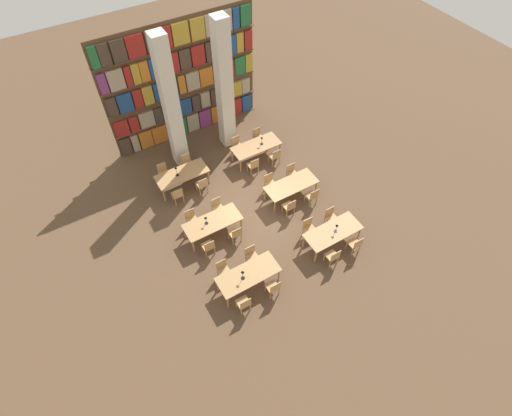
{
  "coord_description": "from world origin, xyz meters",
  "views": [
    {
      "loc": [
        -4.96,
        -8.66,
        12.82
      ],
      "look_at": [
        0.0,
        -0.28,
        0.68
      ],
      "focal_mm": 28.0,
      "sensor_mm": 36.0,
      "label": 1
    }
  ],
  "objects_px": {
    "reading_table_4": "(182,175)",
    "chair_21": "(237,145)",
    "chair_4": "(333,256)",
    "reading_table_2": "(213,223)",
    "chair_9": "(191,219)",
    "chair_12": "(289,206)",
    "reading_table_0": "(248,275)",
    "chair_11": "(217,207)",
    "chair_18": "(202,184)",
    "reading_table_5": "(256,147)",
    "chair_8": "(209,246)",
    "chair_14": "(312,196)",
    "chair_2": "(273,287)",
    "reading_table_3": "(291,186)",
    "desk_lamp_3": "(176,170)",
    "pillar_left": "(171,105)",
    "chair_16": "(178,195)",
    "chair_23": "(258,137)",
    "desk_lamp_1": "(337,227)",
    "chair_10": "(236,234)",
    "chair_20": "(253,165)",
    "pillar_center": "(224,87)",
    "chair_5": "(309,227)",
    "chair_6": "(355,244)",
    "chair_17": "(164,172)",
    "chair_0": "(244,303)",
    "chair_15": "(292,173)",
    "chair_19": "(187,163)",
    "chair_3": "(251,255)",
    "chair_7": "(331,216)",
    "chair_1": "(223,270)",
    "desk_lamp_4": "(262,139)",
    "chair_13": "(270,183)",
    "desk_lamp_2": "(206,219)"
  },
  "relations": [
    {
      "from": "chair_7",
      "to": "chair_8",
      "type": "bearing_deg",
      "value": -14.0
    },
    {
      "from": "chair_4",
      "to": "reading_table_0",
      "type": "bearing_deg",
      "value": 165.61
    },
    {
      "from": "chair_18",
      "to": "reading_table_5",
      "type": "xyz_separation_m",
      "value": [
        2.99,
        0.64,
        0.2
      ]
    },
    {
      "from": "pillar_left",
      "to": "chair_12",
      "type": "xyz_separation_m",
      "value": [
        2.48,
        -5.11,
        -2.52
      ]
    },
    {
      "from": "chair_12",
      "to": "reading_table_3",
      "type": "bearing_deg",
      "value": 53.09
    },
    {
      "from": "chair_2",
      "to": "reading_table_3",
      "type": "bearing_deg",
      "value": 48.81
    },
    {
      "from": "chair_3",
      "to": "chair_23",
      "type": "relative_size",
      "value": 1.0
    },
    {
      "from": "chair_23",
      "to": "chair_5",
      "type": "bearing_deg",
      "value": 79.89
    },
    {
      "from": "chair_14",
      "to": "chair_10",
      "type": "bearing_deg",
      "value": -178.97
    },
    {
      "from": "reading_table_2",
      "to": "desk_lamp_3",
      "type": "bearing_deg",
      "value": 93.38
    },
    {
      "from": "chair_14",
      "to": "pillar_center",
      "type": "bearing_deg",
      "value": 103.06
    },
    {
      "from": "chair_8",
      "to": "chair_14",
      "type": "distance_m",
      "value": 4.73
    },
    {
      "from": "chair_11",
      "to": "chair_14",
      "type": "xyz_separation_m",
      "value": [
        3.6,
        -1.43,
        0.0
      ]
    },
    {
      "from": "reading_table_0",
      "to": "desk_lamp_4",
      "type": "xyz_separation_m",
      "value": [
        3.78,
        5.38,
        0.35
      ]
    },
    {
      "from": "chair_10",
      "to": "reading_table_3",
      "type": "bearing_deg",
      "value": 14.92
    },
    {
      "from": "chair_9",
      "to": "chair_18",
      "type": "relative_size",
      "value": 1.0
    },
    {
      "from": "chair_4",
      "to": "reading_table_4",
      "type": "distance_m",
      "value": 7.05
    },
    {
      "from": "desk_lamp_3",
      "to": "desk_lamp_4",
      "type": "xyz_separation_m",
      "value": [
        4.0,
        -0.16,
        -0.04
      ]
    },
    {
      "from": "reading_table_2",
      "to": "chair_20",
      "type": "relative_size",
      "value": 2.5
    },
    {
      "from": "reading_table_4",
      "to": "desk_lamp_3",
      "type": "bearing_deg",
      "value": 179.09
    },
    {
      "from": "chair_3",
      "to": "reading_table_0",
      "type": "bearing_deg",
      "value": 53.17
    },
    {
      "from": "pillar_center",
      "to": "chair_18",
      "type": "relative_size",
      "value": 6.81
    },
    {
      "from": "chair_17",
      "to": "chair_20",
      "type": "bearing_deg",
      "value": 155.47
    },
    {
      "from": "desk_lamp_2",
      "to": "chair_13",
      "type": "bearing_deg",
      "value": 13.11
    },
    {
      "from": "chair_3",
      "to": "chair_10",
      "type": "xyz_separation_m",
      "value": [
        -0.03,
        1.14,
        0.0
      ]
    },
    {
      "from": "chair_15",
      "to": "reading_table_4",
      "type": "relative_size",
      "value": 0.4
    },
    {
      "from": "reading_table_2",
      "to": "reading_table_5",
      "type": "bearing_deg",
      "value": 38.04
    },
    {
      "from": "chair_9",
      "to": "chair_12",
      "type": "relative_size",
      "value": 1.0
    },
    {
      "from": "chair_3",
      "to": "chair_6",
      "type": "bearing_deg",
      "value": 156.65
    },
    {
      "from": "chair_6",
      "to": "chair_17",
      "type": "bearing_deg",
      "value": 123.62
    },
    {
      "from": "pillar_left",
      "to": "reading_table_5",
      "type": "xyz_separation_m",
      "value": [
        2.99,
        -1.63,
        -2.32
      ]
    },
    {
      "from": "desk_lamp_1",
      "to": "chair_18",
      "type": "bearing_deg",
      "value": 122.9
    },
    {
      "from": "reading_table_2",
      "to": "chair_20",
      "type": "xyz_separation_m",
      "value": [
        2.99,
        2.04,
        -0.2
      ]
    },
    {
      "from": "chair_1",
      "to": "chair_5",
      "type": "bearing_deg",
      "value": 179.34
    },
    {
      "from": "reading_table_2",
      "to": "chair_18",
      "type": "xyz_separation_m",
      "value": [
        0.58,
        2.16,
        -0.2
      ]
    },
    {
      "from": "desk_lamp_1",
      "to": "desk_lamp_3",
      "type": "relative_size",
      "value": 0.87
    },
    {
      "from": "chair_16",
      "to": "chair_23",
      "type": "height_order",
      "value": "same"
    },
    {
      "from": "chair_0",
      "to": "chair_2",
      "type": "bearing_deg",
      "value": 0.0
    },
    {
      "from": "chair_21",
      "to": "desk_lamp_3",
      "type": "bearing_deg",
      "value": 11.32
    },
    {
      "from": "pillar_left",
      "to": "chair_0",
      "type": "distance_m",
      "value": 8.28
    },
    {
      "from": "chair_0",
      "to": "chair_6",
      "type": "xyz_separation_m",
      "value": [
        4.72,
        -0.04,
        0.0
      ]
    },
    {
      "from": "chair_9",
      "to": "chair_13",
      "type": "height_order",
      "value": "same"
    },
    {
      "from": "reading_table_4",
      "to": "chair_21",
      "type": "height_order",
      "value": "chair_21"
    },
    {
      "from": "chair_19",
      "to": "chair_20",
      "type": "xyz_separation_m",
      "value": [
        2.41,
        -1.61,
        0.0
      ]
    },
    {
      "from": "chair_1",
      "to": "chair_17",
      "type": "height_order",
      "value": "same"
    },
    {
      "from": "chair_14",
      "to": "chair_17",
      "type": "xyz_separation_m",
      "value": [
        -4.7,
        4.33,
        0.0
      ]
    },
    {
      "from": "desk_lamp_4",
      "to": "reading_table_4",
      "type": "bearing_deg",
      "value": 177.67
    },
    {
      "from": "chair_4",
      "to": "reading_table_2",
      "type": "distance_m",
      "value": 4.64
    },
    {
      "from": "desk_lamp_2",
      "to": "desk_lamp_3",
      "type": "relative_size",
      "value": 0.82
    },
    {
      "from": "chair_11",
      "to": "chair_4",
      "type": "bearing_deg",
      "value": 121.5
    }
  ]
}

